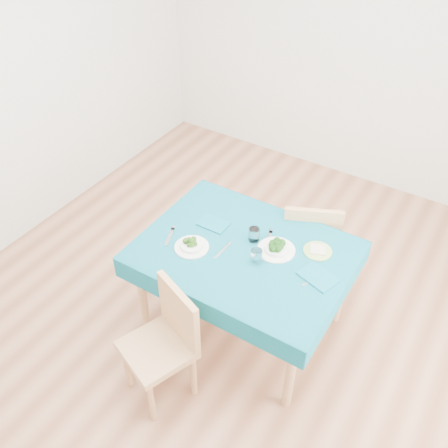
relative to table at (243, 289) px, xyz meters
The scene contains 16 objects.
room_shell 0.99m from the table, 163.08° to the left, with size 4.02×4.52×2.73m.
table is the anchor object (origin of this frame).
chair_near 0.78m from the table, 103.35° to the right, with size 0.39×0.43×0.98m, color tan.
chair_far 0.73m from the table, 75.34° to the left, with size 0.41×0.45×1.03m, color tan.
bowl_near 0.54m from the table, 151.47° to the right, with size 0.23×0.23×0.07m, color white, non-canonical shape.
bowl_far 0.47m from the table, 30.35° to the left, with size 0.25×0.25×0.08m, color white, non-canonical shape.
fork_near 0.65m from the table, 162.89° to the right, with size 0.02×0.18×0.00m, color silver.
knife_near 0.41m from the table, 147.18° to the right, with size 0.01×0.20×0.00m, color silver.
fork_far 0.43m from the table, 63.79° to the left, with size 0.02×0.17×0.00m, color silver.
knife_far 0.63m from the table, ahead, with size 0.02×0.20×0.00m, color silver.
napkin_near 0.51m from the table, 160.72° to the left, with size 0.20×0.14×0.01m, color #0D6174.
napkin_far 0.64m from the table, ahead, with size 0.22×0.16×0.01m, color #0D6174.
tumbler_center 0.44m from the table, 89.37° to the left, with size 0.07×0.07×0.09m, color white.
tumbler_side 0.45m from the table, 25.39° to the right, with size 0.07×0.07×0.10m, color white.
side_plate 0.61m from the table, 30.31° to the left, with size 0.19×0.19×0.01m, color #99BE5C.
bread_slice 0.62m from the table, 30.31° to the left, with size 0.10×0.10×0.01m, color beige.
Camera 1 is at (1.35, -2.16, 3.00)m, focal length 40.00 mm.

